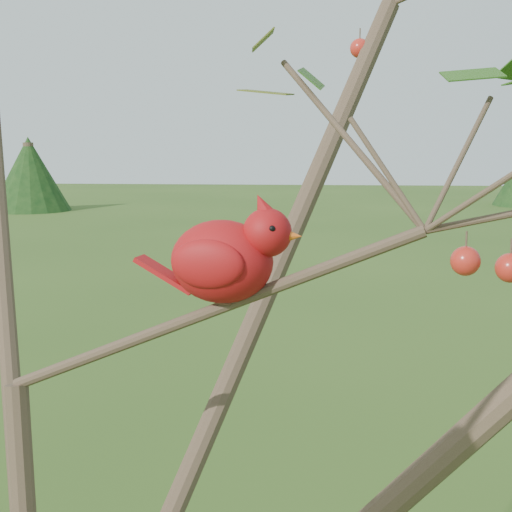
# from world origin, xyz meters

# --- Properties ---
(crabapple_tree) EXTENTS (2.35, 2.05, 2.95)m
(crabapple_tree) POSITION_xyz_m (0.03, -0.02, 2.12)
(crabapple_tree) COLOR #412E23
(crabapple_tree) RESTS_ON ground
(cardinal) EXTENTS (0.25, 0.14, 0.17)m
(cardinal) POSITION_xyz_m (0.28, 0.07, 2.16)
(cardinal) COLOR #A30D16
(cardinal) RESTS_ON ground
(distant_trees) EXTENTS (43.84, 10.85, 3.31)m
(distant_trees) POSITION_xyz_m (-4.04, 23.26, 1.50)
(distant_trees) COLOR #412E23
(distant_trees) RESTS_ON ground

